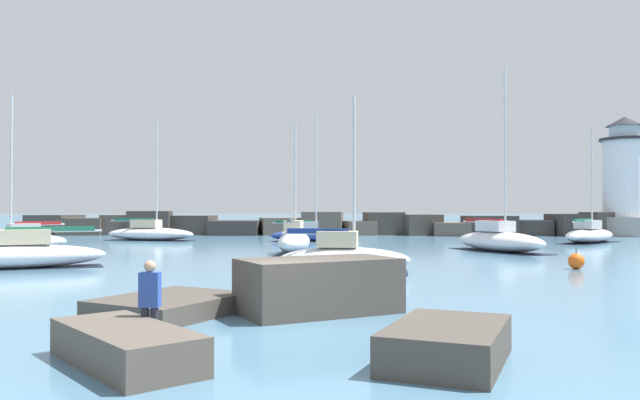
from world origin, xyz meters
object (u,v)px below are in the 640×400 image
object	(u,v)px
sailboat_moored_3	(294,241)
sailboat_moored_4	(499,240)
lighthouse	(625,185)
sailboat_moored_7	(13,254)
person_on_rocks	(150,301)
mooring_buoy_orange_near	(576,261)
sailboat_moored_2	(150,233)
sailboat_moored_5	(343,257)
mooring_buoy_far_side	(340,240)
sailboat_moored_8	(589,234)
sailboat_moored_1	(310,234)
sailboat_moored_6	(19,241)

from	to	relation	value
sailboat_moored_3	sailboat_moored_4	xyz separation A→B (m)	(12.19, 2.09, -0.02)
lighthouse	sailboat_moored_7	world-z (taller)	lighthouse
sailboat_moored_7	person_on_rocks	xyz separation A→B (m)	(10.93, -14.88, 0.28)
mooring_buoy_orange_near	sailboat_moored_2	bearing A→B (deg)	138.97
sailboat_moored_5	mooring_buoy_far_side	size ratio (longest dim) A/B	7.82
sailboat_moored_3	sailboat_moored_7	xyz separation A→B (m)	(-11.17, -10.00, -0.09)
sailboat_moored_7	sailboat_moored_8	bearing A→B (deg)	34.34
sailboat_moored_3	sailboat_moored_8	size ratio (longest dim) A/B	0.87
lighthouse	sailboat_moored_2	size ratio (longest dim) A/B	1.19
mooring_buoy_orange_near	person_on_rocks	distance (m)	20.77
lighthouse	sailboat_moored_5	distance (m)	44.30
sailboat_moored_3	person_on_rocks	bearing A→B (deg)	-90.56
mooring_buoy_orange_near	sailboat_moored_1	bearing A→B (deg)	120.70
sailboat_moored_3	sailboat_moored_5	bearing A→B (deg)	-74.32
sailboat_moored_5	sailboat_moored_7	size ratio (longest dim) A/B	0.68
lighthouse	sailboat_moored_4	distance (m)	28.59
sailboat_moored_7	person_on_rocks	world-z (taller)	sailboat_moored_7
mooring_buoy_orange_near	person_on_rocks	size ratio (longest dim) A/B	0.53
sailboat_moored_6	sailboat_moored_4	bearing A→B (deg)	2.28
sailboat_moored_1	mooring_buoy_orange_near	bearing A→B (deg)	-59.30
sailboat_moored_2	sailboat_moored_6	world-z (taller)	sailboat_moored_2
sailboat_moored_8	mooring_buoy_far_side	size ratio (longest dim) A/B	9.44
sailboat_moored_5	person_on_rocks	xyz separation A→B (m)	(-3.27, -14.09, 0.30)
sailboat_moored_2	sailboat_moored_4	size ratio (longest dim) A/B	0.87
sailboat_moored_1	sailboat_moored_6	xyz separation A→B (m)	(-16.92, -12.03, 0.04)
sailboat_moored_4	sailboat_moored_3	bearing A→B (deg)	-170.27
mooring_buoy_far_side	sailboat_moored_6	bearing A→B (deg)	-160.99
sailboat_moored_2	mooring_buoy_orange_near	world-z (taller)	sailboat_moored_2
sailboat_moored_7	mooring_buoy_orange_near	distance (m)	24.13
sailboat_moored_7	sailboat_moored_8	xyz separation A→B (m)	(32.44, 22.16, -0.01)
sailboat_moored_6	sailboat_moored_3	bearing A→B (deg)	-3.14
sailboat_moored_5	sailboat_moored_6	size ratio (longest dim) A/B	0.76
sailboat_moored_4	person_on_rocks	xyz separation A→B (m)	(-12.43, -26.98, 0.21)
sailboat_moored_6	sailboat_moored_8	distance (m)	39.82
sailboat_moored_1	sailboat_moored_3	xyz separation A→B (m)	(0.02, -12.96, 0.13)
sailboat_moored_8	person_on_rocks	xyz separation A→B (m)	(-21.51, -37.04, 0.29)
mooring_buoy_far_side	person_on_rocks	xyz separation A→B (m)	(-2.73, -32.51, 0.56)
mooring_buoy_orange_near	person_on_rocks	xyz separation A→B (m)	(-13.18, -16.04, 0.58)
sailboat_moored_7	sailboat_moored_1	bearing A→B (deg)	64.10
sailboat_moored_4	person_on_rocks	size ratio (longest dim) A/B	6.71
sailboat_moored_3	sailboat_moored_7	bearing A→B (deg)	-138.15
sailboat_moored_3	sailboat_moored_4	bearing A→B (deg)	9.73
mooring_buoy_orange_near	person_on_rocks	bearing A→B (deg)	-129.40
sailboat_moored_6	sailboat_moored_7	size ratio (longest dim) A/B	0.90
sailboat_moored_1	sailboat_moored_6	world-z (taller)	sailboat_moored_1
lighthouse	mooring_buoy_far_side	size ratio (longest dim) A/B	12.37
sailboat_moored_8	mooring_buoy_orange_near	bearing A→B (deg)	-111.64
sailboat_moored_1	sailboat_moored_8	world-z (taller)	sailboat_moored_1
sailboat_moored_5	mooring_buoy_orange_near	xyz separation A→B (m)	(9.90, 1.95, -0.27)
sailboat_moored_2	sailboat_moored_5	xyz separation A→B (m)	(16.14, -24.61, -0.01)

